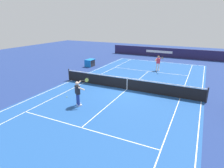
% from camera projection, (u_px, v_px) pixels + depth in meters
% --- Properties ---
extents(ground_plane, '(60.00, 60.00, 0.00)m').
position_uv_depth(ground_plane, '(127.00, 89.00, 15.25)').
color(ground_plane, navy).
extents(court_slab, '(24.20, 11.40, 0.00)m').
position_uv_depth(court_slab, '(127.00, 89.00, 15.25)').
color(court_slab, '#1E4C93').
rests_on(court_slab, ground_plane).
extents(court_line_markings, '(23.85, 11.05, 0.01)m').
position_uv_depth(court_line_markings, '(127.00, 89.00, 15.25)').
color(court_line_markings, white).
rests_on(court_line_markings, ground_plane).
extents(tennis_net, '(0.10, 11.70, 1.08)m').
position_uv_depth(tennis_net, '(127.00, 84.00, 15.09)').
color(tennis_net, '#2D2D33').
rests_on(tennis_net, ground_plane).
extents(stadium_barrier, '(0.26, 17.00, 1.38)m').
position_uv_depth(stadium_barrier, '(166.00, 52.00, 28.57)').
color(stadium_barrier, '#231E47').
rests_on(stadium_barrier, ground_plane).
extents(tennis_player_near, '(1.17, 0.75, 1.70)m').
position_uv_depth(tennis_player_near, '(78.00, 92.00, 12.10)').
color(tennis_player_near, navy).
rests_on(tennis_player_near, ground_plane).
extents(tennis_player_far, '(0.94, 0.91, 1.70)m').
position_uv_depth(tennis_player_far, '(158.00, 62.00, 20.67)').
color(tennis_player_far, white).
rests_on(tennis_player_far, ground_plane).
extents(tennis_ball, '(0.07, 0.07, 0.07)m').
position_uv_depth(tennis_ball, '(67.00, 97.00, 13.65)').
color(tennis_ball, '#CCE01E').
rests_on(tennis_ball, ground_plane).
extents(equipment_cart_tarped, '(1.25, 0.84, 0.85)m').
position_uv_depth(equipment_cart_tarped, '(90.00, 63.00, 22.80)').
color(equipment_cart_tarped, '#2D2D33').
rests_on(equipment_cart_tarped, ground_plane).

